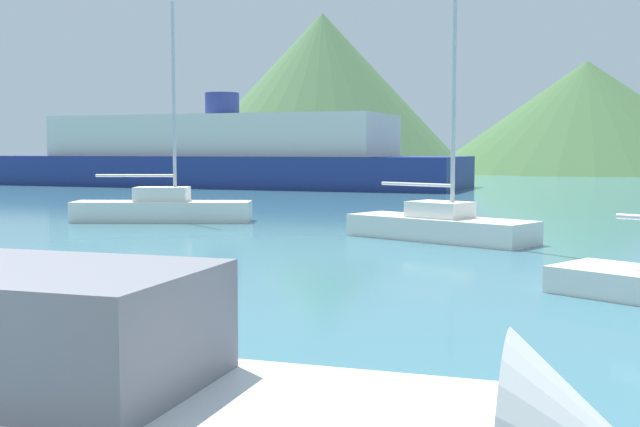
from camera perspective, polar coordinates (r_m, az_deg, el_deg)
sailboat_inner at (r=22.66m, az=8.52°, el=-0.64°), size 5.60×3.98×10.16m
sailboat_outer at (r=28.68m, az=-11.16°, el=0.41°), size 6.37×2.88×7.61m
ferry_distant at (r=56.43m, az=-6.94°, el=4.15°), size 34.23×12.60×6.44m
hill_west at (r=84.98m, az=0.16°, el=8.52°), size 31.30×31.30×16.74m
hill_central at (r=95.38m, az=18.37°, el=6.57°), size 35.30×35.30×12.44m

